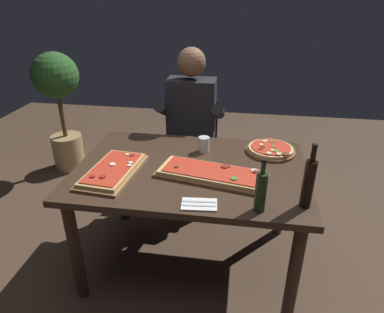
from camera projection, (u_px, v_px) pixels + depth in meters
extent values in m
plane|color=#4C3828|center=(191.00, 259.00, 2.42)|extent=(6.40, 6.40, 0.00)
cube|color=#3D2B1E|center=(191.00, 170.00, 2.10)|extent=(1.40, 0.96, 0.04)
cylinder|color=#3D2B1E|center=(75.00, 251.00, 2.00)|extent=(0.07, 0.07, 0.70)
cylinder|color=#3D2B1E|center=(294.00, 275.00, 1.83)|extent=(0.07, 0.07, 0.70)
cylinder|color=#3D2B1E|center=(121.00, 181.00, 2.71)|extent=(0.07, 0.07, 0.70)
cylinder|color=#3D2B1E|center=(282.00, 194.00, 2.54)|extent=(0.07, 0.07, 0.70)
cube|color=brown|center=(211.00, 175.00, 1.99)|extent=(0.68, 0.37, 0.02)
cube|color=#DBB270|center=(211.00, 173.00, 1.98)|extent=(0.63, 0.33, 0.02)
cube|color=red|center=(211.00, 171.00, 1.97)|extent=(0.58, 0.30, 0.01)
cylinder|color=maroon|center=(225.00, 166.00, 2.01)|extent=(0.04, 0.04, 0.01)
cylinder|color=brown|center=(176.00, 167.00, 2.00)|extent=(0.03, 0.03, 0.01)
cylinder|color=brown|center=(228.00, 166.00, 2.01)|extent=(0.03, 0.03, 0.01)
cylinder|color=maroon|center=(256.00, 172.00, 1.95)|extent=(0.03, 0.03, 0.01)
cylinder|color=beige|center=(255.00, 171.00, 1.96)|extent=(0.04, 0.04, 0.01)
cylinder|color=#4C7F2D|center=(234.00, 178.00, 1.88)|extent=(0.04, 0.04, 0.01)
cube|color=olive|center=(113.00, 172.00, 2.02)|extent=(0.31, 0.51, 0.02)
cube|color=tan|center=(113.00, 169.00, 2.02)|extent=(0.28, 0.47, 0.02)
cube|color=red|center=(113.00, 167.00, 2.01)|extent=(0.24, 0.43, 0.01)
cylinder|color=beige|center=(131.00, 163.00, 2.05)|extent=(0.03, 0.03, 0.01)
cylinder|color=beige|center=(127.00, 154.00, 2.16)|extent=(0.02, 0.02, 0.00)
cylinder|color=beige|center=(112.00, 164.00, 2.03)|extent=(0.04, 0.04, 0.01)
cylinder|color=maroon|center=(132.00, 155.00, 2.14)|extent=(0.03, 0.03, 0.01)
cylinder|color=maroon|center=(93.00, 176.00, 1.90)|extent=(0.03, 0.03, 0.01)
cylinder|color=beige|center=(129.00, 165.00, 2.02)|extent=(0.03, 0.03, 0.01)
cylinder|color=maroon|center=(103.00, 177.00, 1.90)|extent=(0.04, 0.04, 0.01)
cylinder|color=brown|center=(270.00, 151.00, 2.28)|extent=(0.32, 0.32, 0.02)
cylinder|color=#DBB270|center=(271.00, 149.00, 2.27)|extent=(0.29, 0.29, 0.02)
cylinder|color=red|center=(271.00, 147.00, 2.27)|extent=(0.26, 0.26, 0.01)
cylinder|color=brown|center=(264.00, 139.00, 2.37)|extent=(0.03, 0.03, 0.01)
cylinder|color=brown|center=(263.00, 147.00, 2.26)|extent=(0.03, 0.03, 0.01)
cylinder|color=#4C7F2D|center=(274.00, 147.00, 2.26)|extent=(0.03, 0.03, 0.00)
cylinder|color=beige|center=(279.00, 154.00, 2.16)|extent=(0.03, 0.03, 0.01)
cylinder|color=beige|center=(269.00, 153.00, 2.17)|extent=(0.03, 0.03, 0.01)
cylinder|color=brown|center=(286.00, 154.00, 2.16)|extent=(0.04, 0.04, 0.00)
cylinder|color=beige|center=(261.00, 144.00, 2.29)|extent=(0.03, 0.03, 0.01)
cylinder|color=beige|center=(272.00, 150.00, 2.21)|extent=(0.03, 0.03, 0.01)
cylinder|color=#4C7F2D|center=(277.00, 151.00, 2.20)|extent=(0.04, 0.04, 0.00)
cylinder|color=beige|center=(264.00, 141.00, 2.35)|extent=(0.04, 0.04, 0.00)
cylinder|color=maroon|center=(261.00, 149.00, 2.23)|extent=(0.03, 0.03, 0.00)
cylinder|color=#4C7F2D|center=(272.00, 141.00, 2.34)|extent=(0.03, 0.03, 0.00)
cylinder|color=black|center=(308.00, 184.00, 1.67)|extent=(0.06, 0.06, 0.25)
cylinder|color=black|center=(314.00, 154.00, 1.60)|extent=(0.03, 0.03, 0.08)
cylinder|color=black|center=(315.00, 145.00, 1.58)|extent=(0.03, 0.03, 0.01)
cylinder|color=#233819|center=(261.00, 192.00, 1.65)|extent=(0.06, 0.06, 0.21)
cylinder|color=#233819|center=(263.00, 168.00, 1.59)|extent=(0.02, 0.02, 0.06)
cylinder|color=black|center=(264.00, 161.00, 1.57)|extent=(0.03, 0.03, 0.01)
cylinder|color=silver|center=(204.00, 144.00, 2.27)|extent=(0.07, 0.07, 0.10)
cylinder|color=silver|center=(204.00, 149.00, 2.29)|extent=(0.06, 0.06, 0.03)
cube|color=white|center=(199.00, 204.00, 1.73)|extent=(0.19, 0.13, 0.01)
cube|color=silver|center=(199.00, 206.00, 1.71)|extent=(0.17, 0.03, 0.00)
cube|color=silver|center=(199.00, 202.00, 1.74)|extent=(0.17, 0.03, 0.00)
cube|color=black|center=(192.00, 156.00, 2.94)|extent=(0.44, 0.44, 0.04)
cube|color=black|center=(195.00, 122.00, 3.01)|extent=(0.40, 0.04, 0.42)
cylinder|color=black|center=(166.00, 188.00, 2.90)|extent=(0.04, 0.04, 0.41)
cylinder|color=black|center=(211.00, 191.00, 2.84)|extent=(0.04, 0.04, 0.41)
cylinder|color=black|center=(175.00, 167.00, 3.23)|extent=(0.04, 0.04, 0.41)
cylinder|color=black|center=(215.00, 170.00, 3.18)|extent=(0.04, 0.04, 0.41)
cylinder|color=#23232D|center=(177.00, 186.00, 2.88)|extent=(0.11, 0.11, 0.45)
cylinder|color=#23232D|center=(200.00, 188.00, 2.86)|extent=(0.11, 0.11, 0.45)
cube|color=#23232D|center=(190.00, 152.00, 2.81)|extent=(0.34, 0.40, 0.12)
cube|color=#232328|center=(191.00, 111.00, 2.76)|extent=(0.38, 0.22, 0.52)
sphere|color=brown|center=(191.00, 62.00, 2.58)|extent=(0.22, 0.22, 0.22)
cylinder|color=#232328|center=(163.00, 109.00, 2.73)|extent=(0.09, 0.31, 0.21)
cylinder|color=#232328|center=(218.00, 112.00, 2.67)|extent=(0.09, 0.31, 0.21)
cylinder|color=tan|center=(69.00, 151.00, 3.59)|extent=(0.31, 0.31, 0.36)
cylinder|color=brown|center=(62.00, 115.00, 3.41)|extent=(0.04, 0.04, 0.44)
sphere|color=#285623|center=(55.00, 75.00, 3.23)|extent=(0.44, 0.44, 0.44)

